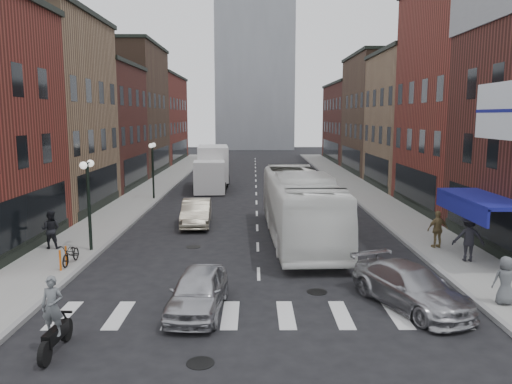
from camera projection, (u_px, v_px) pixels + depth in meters
ground at (259, 283)px, 18.20m from camera, size 160.00×160.00×0.00m
sidewalk_left at (150, 191)px, 39.90m from camera, size 3.00×74.00×0.15m
sidewalk_right at (362, 191)px, 39.97m from camera, size 3.00×74.00×0.15m
curb_left at (169, 192)px, 39.92m from camera, size 0.20×74.00×0.16m
curb_right at (343, 192)px, 39.98m from camera, size 0.20×74.00×0.16m
crosswalk_stripes at (260, 315)px, 15.24m from camera, size 12.00×2.20×0.01m
bldg_left_mid_a at (16, 114)px, 31.05m from camera, size 10.30×10.20×12.30m
bldg_left_mid_b at (74, 127)px, 41.08m from camera, size 10.30×10.20×10.30m
bldg_left_far_a at (111, 110)px, 51.73m from camera, size 10.30×12.20×13.30m
bldg_left_far_b at (142, 119)px, 65.72m from camera, size 10.30×16.20×11.30m
bldg_right_mid_a at (497, 98)px, 31.02m from camera, size 10.30×10.20×14.30m
bldg_right_mid_b at (437, 120)px, 41.13m from camera, size 10.30×10.20×11.30m
bldg_right_far_a at (399, 115)px, 51.93m from camera, size 10.30×12.20×12.30m
bldg_right_far_b at (368, 122)px, 65.92m from camera, size 10.30×16.20×10.30m
awning_blue at (477, 200)px, 20.31m from camera, size 1.80×5.00×0.78m
billboard_sign at (499, 113)px, 17.80m from camera, size 1.52×3.00×3.70m
distant_tower at (255, 11)px, 91.52m from camera, size 14.00×14.00×50.00m
streetlamp_near at (88, 188)px, 21.68m from camera, size 0.32×1.22×4.11m
streetlamp_far at (153, 160)px, 35.52m from camera, size 0.32×1.22×4.11m
bike_rack at (63, 258)px, 19.37m from camera, size 0.08×0.68×0.80m
box_truck at (212, 168)px, 41.15m from camera, size 2.89×8.22×3.50m
motorcycle_rider at (54, 318)px, 12.62m from camera, size 0.58×2.02×2.06m
transit_bus at (300, 206)px, 24.31m from camera, size 3.28×12.14×3.35m
sedan_left_near at (198, 291)px, 15.40m from camera, size 1.86×4.03×1.34m
sedan_left_far at (196, 213)px, 27.58m from camera, size 1.75×4.44×1.44m
curb_car at (411, 287)px, 15.79m from camera, size 3.50×4.92×1.32m
parked_bicycle at (71, 254)px, 19.92m from camera, size 0.60×1.59×0.83m
ped_left_solo at (51, 229)px, 22.23m from camera, size 0.84×0.49×1.72m
ped_right_a at (469, 238)px, 20.28m from camera, size 1.36×0.87×1.94m
ped_right_b at (438, 229)px, 22.34m from camera, size 1.06×0.67×1.68m
ped_right_c at (505, 280)px, 15.62m from camera, size 0.78×0.54×1.54m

